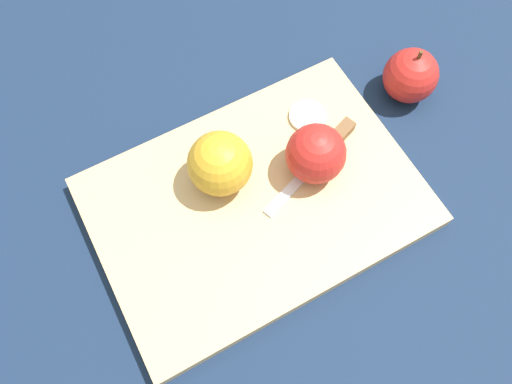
% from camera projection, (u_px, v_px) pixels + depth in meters
% --- Properties ---
extents(ground_plane, '(4.00, 4.00, 0.00)m').
position_uv_depth(ground_plane, '(256.00, 206.00, 0.64)').
color(ground_plane, '#14233D').
extents(cutting_board, '(0.41, 0.29, 0.02)m').
position_uv_depth(cutting_board, '(256.00, 202.00, 0.63)').
color(cutting_board, tan).
rests_on(cutting_board, ground_plane).
extents(apple_half_left, '(0.08, 0.08, 0.08)m').
position_uv_depth(apple_half_left, '(220.00, 164.00, 0.60)').
color(apple_half_left, gold).
rests_on(apple_half_left, cutting_board).
extents(apple_half_right, '(0.07, 0.07, 0.07)m').
position_uv_depth(apple_half_right, '(316.00, 154.00, 0.60)').
color(apple_half_right, red).
rests_on(apple_half_right, cutting_board).
extents(knife, '(0.16, 0.07, 0.02)m').
position_uv_depth(knife, '(327.00, 148.00, 0.64)').
color(knife, silver).
rests_on(knife, cutting_board).
extents(apple_slice, '(0.05, 0.05, 0.01)m').
position_uv_depth(apple_slice, '(308.00, 116.00, 0.67)').
color(apple_slice, '#EFE5C6').
rests_on(apple_slice, cutting_board).
extents(apple_whole, '(0.07, 0.07, 0.09)m').
position_uv_depth(apple_whole, '(411.00, 76.00, 0.68)').
color(apple_whole, red).
rests_on(apple_whole, ground_plane).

